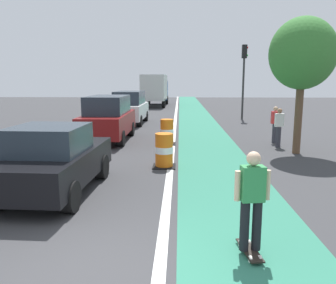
{
  "coord_description": "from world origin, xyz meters",
  "views": [
    {
      "loc": [
        1.18,
        -4.42,
        2.77
      ],
      "look_at": [
        0.87,
        4.76,
        1.1
      ],
      "focal_mm": 36.85,
      "sensor_mm": 36.0,
      "label": 1
    }
  ],
  "objects": [
    {
      "name": "parked_suv_second",
      "position": [
        -2.07,
        11.15,
        1.04
      ],
      "size": [
        1.96,
        4.62,
        2.04
      ],
      "color": "maroon",
      "rests_on": "ground"
    },
    {
      "name": "lane_divider_stripe",
      "position": [
        0.9,
        12.0,
        0.01
      ],
      "size": [
        0.2,
        80.0,
        0.01
      ],
      "primitive_type": "cube",
      "color": "silver",
      "rests_on": "ground"
    },
    {
      "name": "traffic_light_corner",
      "position": [
        5.61,
        19.98,
        3.5
      ],
      "size": [
        0.41,
        0.32,
        5.1
      ],
      "color": "#2D2D2D",
      "rests_on": "ground"
    },
    {
      "name": "street_tree_sidewalk",
      "position": [
        5.63,
        8.58,
        3.67
      ],
      "size": [
        2.4,
        2.4,
        5.0
      ],
      "color": "brown",
      "rests_on": "ground"
    },
    {
      "name": "skateboarder_on_lane",
      "position": [
        2.32,
        0.76,
        0.91
      ],
      "size": [
        0.57,
        0.82,
        1.69
      ],
      "color": "black",
      "rests_on": "ground"
    },
    {
      "name": "pedestrian_crossing",
      "position": [
        5.38,
        10.76,
        0.86
      ],
      "size": [
        0.34,
        0.2,
        1.61
      ],
      "color": "#33333D",
      "rests_on": "ground"
    },
    {
      "name": "ground_plane",
      "position": [
        0.0,
        0.0,
        0.0
      ],
      "size": [
        100.0,
        100.0,
        0.0
      ],
      "primitive_type": "plane",
      "color": "#38383A"
    },
    {
      "name": "parked_suv_third",
      "position": [
        -1.97,
        17.33,
        1.04
      ],
      "size": [
        2.03,
        4.66,
        2.04
      ],
      "color": "silver",
      "rests_on": "ground"
    },
    {
      "name": "traffic_barrel_front",
      "position": [
        0.7,
        6.32,
        0.53
      ],
      "size": [
        0.73,
        0.73,
        1.09
      ],
      "color": "orange",
      "rests_on": "ground"
    },
    {
      "name": "delivery_truck_down_block",
      "position": [
        -1.36,
        32.04,
        1.85
      ],
      "size": [
        2.5,
        7.65,
        3.23
      ],
      "color": "beige",
      "rests_on": "ground"
    },
    {
      "name": "traffic_barrel_mid",
      "position": [
        0.65,
        10.24,
        0.53
      ],
      "size": [
        0.73,
        0.73,
        1.09
      ],
      "color": "orange",
      "rests_on": "ground"
    },
    {
      "name": "parked_sedan_nearest",
      "position": [
        -1.89,
        3.67,
        0.83
      ],
      "size": [
        2.04,
        4.17,
        1.7
      ],
      "color": "black",
      "rests_on": "ground"
    },
    {
      "name": "pedestrian_waiting",
      "position": [
        5.27,
        9.76,
        0.86
      ],
      "size": [
        0.34,
        0.2,
        1.61
      ],
      "color": "#33333D",
      "rests_on": "ground"
    },
    {
      "name": "bike_lane_strip",
      "position": [
        2.4,
        12.0,
        0.0
      ],
      "size": [
        2.5,
        80.0,
        0.01
      ],
      "primitive_type": "cube",
      "color": "#2D755B",
      "rests_on": "ground"
    }
  ]
}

